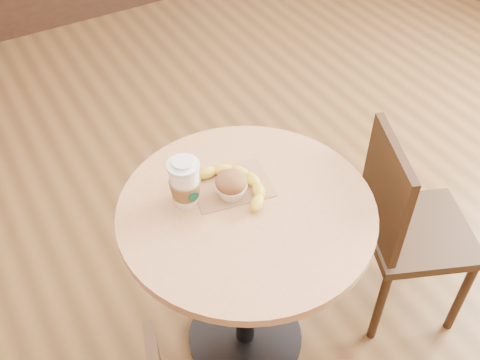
{
  "coord_description": "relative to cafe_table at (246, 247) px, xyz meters",
  "views": [
    {
      "loc": [
        -0.71,
        -0.89,
        1.98
      ],
      "look_at": [
        -0.11,
        0.14,
        0.83
      ],
      "focal_mm": 42.0,
      "sensor_mm": 36.0,
      "label": 1
    }
  ],
  "objects": [
    {
      "name": "cafe_table",
      "position": [
        0.0,
        0.0,
        0.0
      ],
      "size": [
        0.78,
        0.78,
        0.75
      ],
      "color": "black",
      "rests_on": "ground"
    },
    {
      "name": "chair_right",
      "position": [
        0.59,
        -0.13,
        -0.1
      ],
      "size": [
        0.49,
        0.49,
        0.84
      ],
      "rotation": [
        0.0,
        0.0,
        1.17
      ],
      "color": "#311F11",
      "rests_on": "ground"
    },
    {
      "name": "kraft_bag",
      "position": [
        0.01,
        0.1,
        0.19
      ],
      "size": [
        0.27,
        0.22,
        0.0
      ],
      "primitive_type": "cube",
      "rotation": [
        0.0,
        0.0,
        -0.2
      ],
      "color": "#9B6C4B",
      "rests_on": "cafe_table"
    },
    {
      "name": "coffee_cup",
      "position": [
        -0.14,
        0.12,
        0.26
      ],
      "size": [
        0.1,
        0.1,
        0.16
      ],
      "rotation": [
        0.0,
        0.0,
        0.09
      ],
      "color": "white",
      "rests_on": "cafe_table"
    },
    {
      "name": "muffin",
      "position": [
        -0.02,
        0.07,
        0.24
      ],
      "size": [
        0.1,
        0.1,
        0.09
      ],
      "color": "silver",
      "rests_on": "kraft_bag"
    },
    {
      "name": "banana",
      "position": [
        0.01,
        0.08,
        0.21
      ],
      "size": [
        0.24,
        0.3,
        0.04
      ],
      "primitive_type": null,
      "rotation": [
        0.0,
        0.0,
        0.25
      ],
      "color": "gold",
      "rests_on": "kraft_bag"
    }
  ]
}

